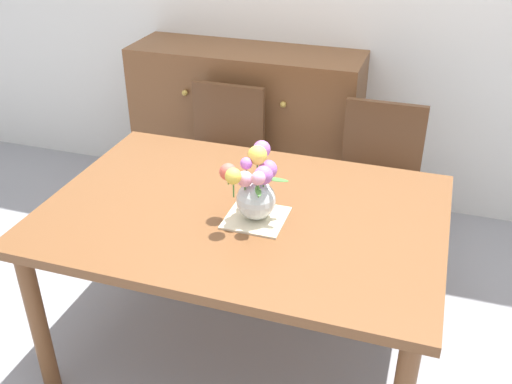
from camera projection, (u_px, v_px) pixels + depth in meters
ground_plane at (245, 348)px, 2.71m from camera, size 12.00×12.00×0.00m
dining_table at (243, 226)px, 2.37m from camera, size 1.58×1.10×0.76m
chair_left at (223, 155)px, 3.30m from camera, size 0.42×0.42×0.90m
chair_right at (377, 177)px, 3.07m from camera, size 0.42×0.42×0.90m
dresser at (246, 128)px, 3.68m from camera, size 1.40×0.47×1.00m
placemat at (256, 218)px, 2.27m from camera, size 0.23×0.23×0.01m
flower_vase at (255, 187)px, 2.21m from camera, size 0.27×0.27×0.28m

